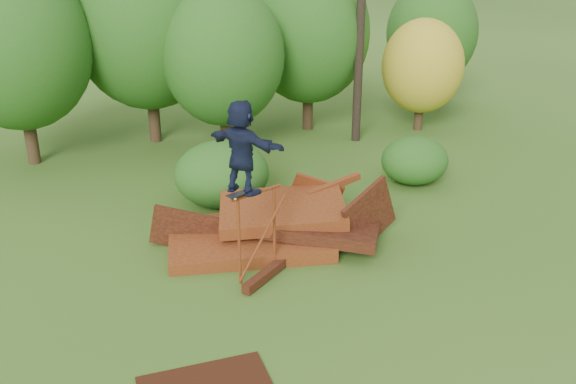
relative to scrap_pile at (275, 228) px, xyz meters
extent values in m
plane|color=#2D5116|center=(0.83, -2.90, -0.38)|extent=(240.00, 240.00, 0.00)
cube|color=#4D1E0D|center=(-0.58, 0.00, -0.20)|extent=(3.76, 2.59, 0.58)
cube|color=black|center=(0.92, -0.30, 0.04)|extent=(3.08, 2.68, 0.51)
cube|color=#4D1E0D|center=(0.22, 0.20, 0.32)|extent=(3.09, 2.38, 0.58)
cube|color=black|center=(2.02, -0.50, 0.27)|extent=(1.62, 0.82, 1.69)
cube|color=#4D1E0D|center=(1.22, 1.00, 0.17)|extent=(1.38, 0.72, 1.41)
cube|color=black|center=(-1.78, 0.40, -0.03)|extent=(1.88, 0.72, 1.25)
cube|color=black|center=(-0.28, -1.20, -0.26)|extent=(1.81, 1.66, 0.19)
cube|color=#4D1E0D|center=(1.62, 0.70, 0.57)|extent=(1.44, 0.52, 0.35)
cylinder|color=maroon|center=(-1.12, -1.48, 0.53)|extent=(0.06, 0.06, 1.83)
cylinder|color=maroon|center=(-0.31, -1.10, 0.53)|extent=(0.06, 0.06, 1.83)
cylinder|color=maroon|center=(-0.72, -1.29, 1.44)|extent=(1.10, 0.57, 0.06)
cube|color=black|center=(-1.00, -1.43, 1.54)|extent=(0.69, 0.45, 0.02)
cylinder|color=beige|center=(-1.19, -1.60, 1.50)|extent=(0.06, 0.05, 0.05)
cylinder|color=beige|center=(-1.26, -1.47, 1.50)|extent=(0.06, 0.05, 0.05)
cylinder|color=beige|center=(-0.75, -1.39, 1.50)|extent=(0.06, 0.05, 0.05)
cylinder|color=beige|center=(-0.82, -1.26, 1.50)|extent=(0.06, 0.05, 0.05)
imported|color=#141932|center=(-1.00, -1.43, 2.43)|extent=(1.45, 1.60, 1.77)
cylinder|color=black|center=(-5.53, 7.14, 0.58)|extent=(0.36, 0.36, 1.92)
ellipsoid|color=#1B4913|center=(-5.53, 7.14, 3.10)|extent=(4.17, 4.17, 4.80)
cylinder|color=black|center=(-1.84, 8.30, 0.65)|extent=(0.38, 0.38, 2.07)
ellipsoid|color=#1B4913|center=(-1.84, 8.30, 3.44)|extent=(4.68, 4.68, 5.38)
cylinder|color=black|center=(0.17, 6.41, 0.45)|extent=(0.34, 0.34, 1.67)
ellipsoid|color=#1B4913|center=(0.17, 6.41, 2.65)|extent=(3.64, 3.64, 4.18)
cylinder|color=black|center=(3.40, 8.21, 0.51)|extent=(0.35, 0.35, 1.79)
ellipsoid|color=#1B4913|center=(3.40, 8.21, 2.93)|extent=(4.08, 4.08, 4.69)
cylinder|color=black|center=(7.07, 7.05, 0.21)|extent=(0.30, 0.30, 1.18)
ellipsoid|color=#A58C19|center=(7.07, 7.05, 1.83)|extent=(2.75, 2.75, 3.16)
cylinder|color=black|center=(8.80, 9.79, 0.39)|extent=(0.33, 0.33, 1.56)
ellipsoid|color=#1B4913|center=(8.80, 9.79, 2.45)|extent=(3.42, 3.42, 3.93)
ellipsoid|color=#1B4913|center=(-0.70, 2.50, 0.44)|extent=(2.39, 2.20, 1.65)
ellipsoid|color=#1B4913|center=(4.62, 2.50, 0.27)|extent=(1.84, 1.69, 1.31)
camera|label=1|loc=(-3.30, -12.34, 6.15)|focal=40.00mm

